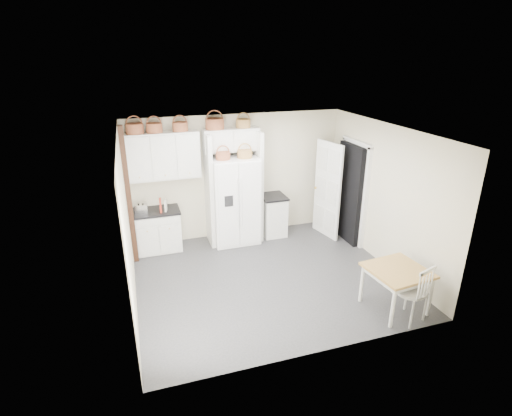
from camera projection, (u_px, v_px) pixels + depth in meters
name	position (u px, v px, depth m)	size (l,w,h in m)	color
floor	(267.00, 277.00, 7.12)	(4.50, 4.50, 0.00)	#2D2C2F
ceiling	(269.00, 132.00, 6.16)	(4.50, 4.50, 0.00)	white
wall_back	(237.00, 176.00, 8.41)	(4.50, 4.50, 0.00)	beige
wall_left	(127.00, 227.00, 6.00)	(4.00, 4.00, 0.00)	beige
wall_right	(384.00, 196.00, 7.28)	(4.00, 4.00, 0.00)	beige
refrigerator	(234.00, 200.00, 8.21)	(0.93, 0.75, 1.81)	white
base_cab_left	(158.00, 231.00, 7.98)	(0.88, 0.55, 0.81)	silver
base_cab_right	(273.00, 216.00, 8.67)	(0.48, 0.58, 0.85)	silver
dining_table	(395.00, 289.00, 6.15)	(0.83, 0.83, 0.69)	#AC7B37
windsor_chair	(411.00, 291.00, 5.84)	(0.48, 0.43, 0.98)	silver
counter_left	(156.00, 211.00, 7.83)	(0.91, 0.59, 0.04)	black
counter_right	(273.00, 197.00, 8.51)	(0.52, 0.62, 0.04)	black
toaster	(141.00, 209.00, 7.69)	(0.24, 0.14, 0.17)	silver
cookbook_red	(160.00, 205.00, 7.73)	(0.04, 0.17, 0.26)	#A92D1C
cookbook_cream	(166.00, 206.00, 7.77)	(0.03, 0.15, 0.22)	beige
basket_upper_a	(135.00, 129.00, 7.29)	(0.32, 0.32, 0.18)	brown
basket_upper_b	(154.00, 128.00, 7.39)	(0.30, 0.30, 0.17)	brown
basket_upper_c	(180.00, 127.00, 7.53)	(0.29, 0.29, 0.17)	brown
basket_bridge_a	(215.00, 124.00, 7.71)	(0.36, 0.36, 0.20)	brown
basket_bridge_b	(243.00, 123.00, 7.88)	(0.29, 0.29, 0.17)	brown
basket_fridge_a	(223.00, 156.00, 7.70)	(0.28, 0.28, 0.15)	brown
basket_fridge_b	(245.00, 154.00, 7.82)	(0.29, 0.29, 0.16)	brown
upper_cabinet	(163.00, 156.00, 7.62)	(1.40, 0.34, 0.90)	silver
bridge_cabinet	(231.00, 140.00, 7.92)	(1.12, 0.34, 0.45)	silver
fridge_panel_left	(209.00, 191.00, 8.02)	(0.08, 0.60, 2.30)	silver
fridge_panel_right	(257.00, 186.00, 8.30)	(0.08, 0.60, 2.30)	silver
trim_post	(129.00, 197.00, 7.22)	(0.09, 0.09, 2.60)	black
doorway_void	(351.00, 193.00, 8.24)	(0.18, 0.85, 2.05)	black
door_slab	(327.00, 190.00, 8.43)	(0.80, 0.04, 2.05)	white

